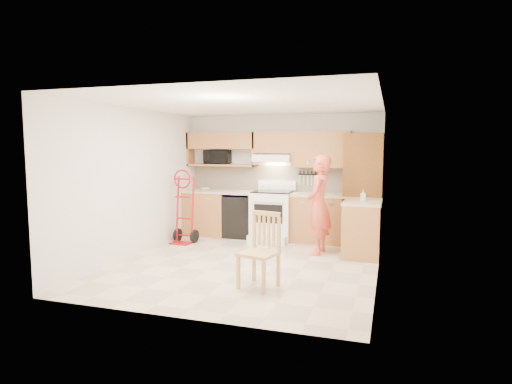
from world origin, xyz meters
The scene contains 28 objects.
floor centered at (0.00, 0.00, -0.01)m, with size 4.00×4.50×0.02m, color beige.
ceiling centered at (0.00, 0.00, 2.51)m, with size 4.00×4.50×0.02m, color white.
wall_back centered at (0.00, 2.26, 1.25)m, with size 4.00×0.02×2.50m, color silver.
wall_front centered at (0.00, -2.26, 1.25)m, with size 4.00×0.02×2.50m, color silver.
wall_left centered at (-2.01, 0.00, 1.25)m, with size 0.02×4.50×2.50m, color silver.
wall_right centered at (2.01, 0.00, 1.25)m, with size 0.02×4.50×2.50m, color silver.
backsplash centered at (0.00, 2.23, 1.20)m, with size 3.92×0.03×0.55m, color beige.
lower_cab_left centered at (-1.55, 1.95, 0.45)m, with size 0.90×0.60×0.90m, color #A97839.
dishwasher centered at (-0.80, 1.95, 0.42)m, with size 0.60×0.60×0.85m, color black.
lower_cab_right centered at (0.83, 1.95, 0.45)m, with size 1.14×0.60×0.90m, color #A97839.
countertop_left centered at (-1.25, 1.95, 0.92)m, with size 1.50×0.63×0.04m, color beige.
countertop_right centered at (0.83, 1.95, 0.92)m, with size 1.14×0.63×0.04m, color beige.
cab_return_right centered at (1.70, 1.15, 0.45)m, with size 0.60×1.00×0.90m, color #A97839.
countertop_return centered at (1.70, 1.15, 0.92)m, with size 0.63×1.00×0.04m, color beige.
pantry_tall centered at (1.65, 1.95, 1.05)m, with size 0.70×0.60×2.10m, color brown.
upper_cab_left centered at (-1.25, 2.08, 1.98)m, with size 1.50×0.33×0.34m, color #A97839.
upper_shelf_mw centered at (-1.25, 2.08, 1.47)m, with size 1.50×0.33×0.04m, color #A97839.
upper_cab_center centered at (-0.12, 2.08, 1.94)m, with size 0.76×0.33×0.44m, color #A97839.
upper_cab_right centered at (0.83, 2.08, 1.80)m, with size 1.14×0.33×0.70m, color #A97839.
range_hood centered at (-0.12, 2.02, 1.63)m, with size 0.76×0.46×0.14m, color white.
knife_strip centered at (0.55, 2.21, 1.24)m, with size 0.40×0.05×0.29m, color black, non-canonical shape.
microwave centered at (-1.35, 2.08, 1.64)m, with size 0.54×0.36×0.30m, color black.
range centered at (-0.08, 1.81, 0.58)m, with size 0.79×1.04×1.16m, color white, non-canonical shape.
person centered at (0.97, 1.02, 0.86)m, with size 0.63×0.41×1.72m, color #E4543C.
hand_truck centered at (-1.65, 1.05, 0.64)m, with size 0.50×0.46×1.28m, color #A60D16, non-canonical shape.
dining_chair centered at (0.52, -1.02, 0.50)m, with size 0.44×0.49×0.99m, color tan, non-canonical shape.
soap_bottle centered at (1.70, 1.20, 1.03)m, with size 0.08×0.09×0.18m, color white.
bowl centered at (-1.58, 1.95, 0.97)m, with size 0.20×0.20×0.05m, color white.
Camera 1 is at (2.14, -6.26, 1.85)m, focal length 29.97 mm.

